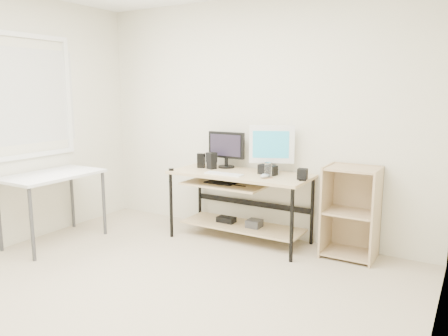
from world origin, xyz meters
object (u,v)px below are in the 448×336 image
(desk, at_px, (238,192))
(white_imac, at_px, (272,146))
(black_monitor, at_px, (226,147))
(audio_controller, at_px, (201,161))
(side_table, at_px, (52,181))
(shelf_unit, at_px, (352,211))

(desk, height_order, white_imac, white_imac)
(desk, relative_size, black_monitor, 3.39)
(audio_controller, bearing_deg, side_table, -150.43)
(side_table, relative_size, audio_controller, 5.99)
(side_table, distance_m, audio_controller, 1.60)
(side_table, relative_size, black_monitor, 2.26)
(black_monitor, height_order, audio_controller, black_monitor)
(side_table, relative_size, shelf_unit, 1.11)
(shelf_unit, bearing_deg, desk, -172.23)
(side_table, bearing_deg, audio_controller, 43.28)
(desk, bearing_deg, shelf_unit, 7.77)
(side_table, relative_size, white_imac, 1.98)
(side_table, height_order, audio_controller, audio_controller)
(shelf_unit, bearing_deg, black_monitor, 178.70)
(white_imac, xyz_separation_m, audio_controller, (-0.81, -0.12, -0.21))
(black_monitor, bearing_deg, desk, -36.25)
(black_monitor, xyz_separation_m, audio_controller, (-0.23, -0.16, -0.15))
(shelf_unit, relative_size, white_imac, 1.79)
(shelf_unit, bearing_deg, side_table, -156.67)
(desk, xyz_separation_m, black_monitor, (-0.26, 0.19, 0.44))
(white_imac, bearing_deg, audio_controller, 164.75)
(shelf_unit, relative_size, audio_controller, 5.39)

